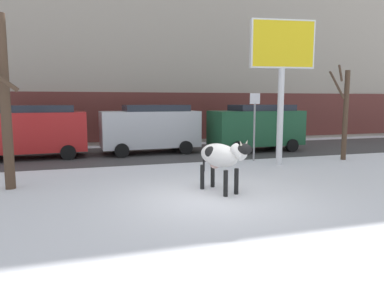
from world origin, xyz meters
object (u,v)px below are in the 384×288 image
(billboard, at_px, (282,53))
(car_silver_van, at_px, (150,127))
(car_red_van, at_px, (32,130))
(pedestrian_near_billboard, at_px, (30,133))
(bare_tree_right_lot, at_px, (5,101))
(street_sign, at_px, (254,121))
(pedestrian_by_cars, at_px, (186,129))
(car_darkgreen_van, at_px, (256,126))
(bare_tree_left_lot, at_px, (345,112))
(cow_holstein, at_px, (220,156))
(pedestrian_far_left, at_px, (118,131))

(billboard, distance_m, car_silver_van, 6.97)
(car_red_van, relative_size, pedestrian_near_billboard, 2.71)
(bare_tree_right_lot, bearing_deg, street_sign, 14.33)
(pedestrian_by_cars, height_order, bare_tree_right_lot, bare_tree_right_lot)
(billboard, distance_m, pedestrian_near_billboard, 13.06)
(car_darkgreen_van, height_order, pedestrian_by_cars, car_darkgreen_van)
(pedestrian_near_billboard, relative_size, bare_tree_right_lot, 0.36)
(pedestrian_near_billboard, xyz_separation_m, bare_tree_left_lot, (13.36, -7.20, 1.18))
(bare_tree_right_lot, bearing_deg, pedestrian_by_cars, 48.78)
(cow_holstein, relative_size, billboard, 0.34)
(pedestrian_far_left, height_order, street_sign, street_sign)
(street_sign, bearing_deg, pedestrian_near_billboard, 145.91)
(billboard, height_order, pedestrian_far_left, billboard)
(car_red_van, bearing_deg, bare_tree_left_lot, -17.85)
(car_darkgreen_van, bearing_deg, billboard, -103.31)
(car_silver_van, distance_m, street_sign, 5.14)
(pedestrian_near_billboard, relative_size, pedestrian_by_cars, 1.00)
(pedestrian_far_left, bearing_deg, billboard, -52.91)
(car_red_van, xyz_separation_m, bare_tree_left_lot, (12.81, -4.12, 0.81))
(car_red_van, relative_size, street_sign, 1.67)
(car_red_van, bearing_deg, pedestrian_near_billboard, 100.15)
(street_sign, bearing_deg, bare_tree_right_lot, -165.67)
(street_sign, bearing_deg, billboard, -59.45)
(street_sign, bearing_deg, pedestrian_far_left, 128.03)
(billboard, relative_size, car_darkgreen_van, 1.18)
(bare_tree_right_lot, bearing_deg, cow_holstein, -19.75)
(bare_tree_right_lot, bearing_deg, car_darkgreen_van, 25.86)
(cow_holstein, height_order, billboard, billboard)
(car_red_van, bearing_deg, bare_tree_right_lot, -87.98)
(cow_holstein, relative_size, car_red_van, 0.41)
(bare_tree_left_lot, bearing_deg, billboard, -175.21)
(car_silver_van, bearing_deg, pedestrian_far_left, 113.42)
(pedestrian_far_left, height_order, bare_tree_right_lot, bare_tree_right_lot)
(car_silver_van, xyz_separation_m, bare_tree_left_lot, (7.57, -4.22, 0.81))
(street_sign, bearing_deg, bare_tree_left_lot, -11.07)
(cow_holstein, bearing_deg, car_red_van, 127.36)
(pedestrian_near_billboard, bearing_deg, billboard, -36.39)
(car_darkgreen_van, relative_size, pedestrian_by_cars, 2.71)
(pedestrian_near_billboard, bearing_deg, car_silver_van, -27.28)
(pedestrian_near_billboard, bearing_deg, car_darkgreen_van, -18.64)
(bare_tree_left_lot, distance_m, bare_tree_right_lot, 12.71)
(car_red_van, distance_m, bare_tree_left_lot, 13.48)
(billboard, distance_m, bare_tree_right_lot, 9.64)
(bare_tree_left_lot, bearing_deg, pedestrian_by_cars, 124.67)
(billboard, height_order, car_silver_van, billboard)
(billboard, relative_size, pedestrian_by_cars, 3.21)
(car_silver_van, relative_size, pedestrian_by_cars, 2.71)
(pedestrian_by_cars, relative_size, bare_tree_left_lot, 0.43)
(pedestrian_near_billboard, height_order, street_sign, street_sign)
(car_red_van, distance_m, street_sign, 9.61)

